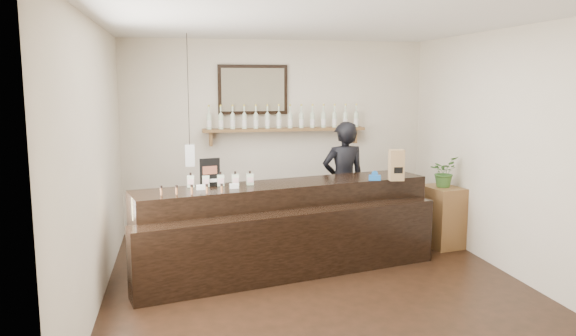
# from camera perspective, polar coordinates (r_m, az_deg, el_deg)

# --- Properties ---
(ground) EXTENTS (5.00, 5.00, 0.00)m
(ground) POSITION_cam_1_polar(r_m,az_deg,el_deg) (6.30, 2.91, -11.63)
(ground) COLOR black
(ground) RESTS_ON ground
(room_shell) EXTENTS (5.00, 5.00, 5.00)m
(room_shell) POSITION_cam_1_polar(r_m,az_deg,el_deg) (5.93, 3.03, 4.00)
(room_shell) COLOR beige
(room_shell) RESTS_ON ground
(back_wall_decor) EXTENTS (2.66, 0.96, 1.69)m
(back_wall_decor) POSITION_cam_1_polar(r_m,az_deg,el_deg) (8.22, -2.01, 5.66)
(back_wall_decor) COLOR brown
(back_wall_decor) RESTS_ON ground
(counter) EXTENTS (3.65, 1.77, 1.17)m
(counter) POSITION_cam_1_polar(r_m,az_deg,el_deg) (6.64, -0.07, -6.27)
(counter) COLOR black
(counter) RESTS_ON ground
(promo_sign) EXTENTS (0.23, 0.07, 0.33)m
(promo_sign) POSITION_cam_1_polar(r_m,az_deg,el_deg) (6.46, -7.94, -0.45)
(promo_sign) COLOR black
(promo_sign) RESTS_ON counter
(paper_bag) EXTENTS (0.19, 0.15, 0.38)m
(paper_bag) POSITION_cam_1_polar(r_m,az_deg,el_deg) (6.92, 10.96, 0.29)
(paper_bag) COLOR #A5874F
(paper_bag) RESTS_ON counter
(tape_dispenser) EXTENTS (0.15, 0.09, 0.12)m
(tape_dispenser) POSITION_cam_1_polar(r_m,az_deg,el_deg) (6.90, 8.80, -0.87)
(tape_dispenser) COLOR #1858A9
(tape_dispenser) RESTS_ON counter
(side_cabinet) EXTENTS (0.50, 0.62, 0.81)m
(side_cabinet) POSITION_cam_1_polar(r_m,az_deg,el_deg) (7.83, 15.35, -4.77)
(side_cabinet) COLOR brown
(side_cabinet) RESTS_ON ground
(potted_plant) EXTENTS (0.48, 0.48, 0.41)m
(potted_plant) POSITION_cam_1_polar(r_m,az_deg,el_deg) (7.71, 15.53, -0.37)
(potted_plant) COLOR #396829
(potted_plant) RESTS_ON side_cabinet
(shopkeeper) EXTENTS (0.72, 0.51, 1.88)m
(shopkeeper) POSITION_cam_1_polar(r_m,az_deg,el_deg) (7.71, 5.66, -0.64)
(shopkeeper) COLOR black
(shopkeeper) RESTS_ON ground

